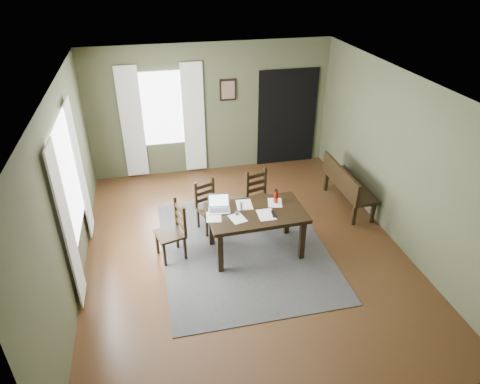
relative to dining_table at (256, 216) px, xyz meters
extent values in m
cube|color=#492C16|center=(-0.17, 0.09, -0.67)|extent=(5.00, 6.00, 0.01)
cube|color=#4B4F34|center=(-0.17, 3.09, 0.68)|extent=(5.00, 0.02, 2.70)
cube|color=#4B4F34|center=(-0.17, -2.91, 0.68)|extent=(5.00, 0.02, 2.70)
cube|color=#4B4F34|center=(-2.67, 0.09, 0.68)|extent=(0.02, 6.00, 2.70)
cube|color=#4B4F34|center=(2.33, 0.09, 0.68)|extent=(0.02, 6.00, 2.70)
cube|color=white|center=(-0.17, 0.09, 2.03)|extent=(5.00, 6.00, 0.02)
cube|color=#3B3B3B|center=(-0.17, 0.09, -0.66)|extent=(2.60, 3.20, 0.01)
cube|color=black|center=(0.00, 0.00, 0.06)|extent=(1.52, 0.94, 0.06)
cube|color=black|center=(0.00, 0.00, 0.01)|extent=(1.35, 0.77, 0.05)
cube|color=black|center=(-0.64, -0.37, -0.34)|extent=(0.08, 0.08, 0.64)
cube|color=black|center=(-0.66, 0.33, -0.34)|extent=(0.08, 0.08, 0.64)
cube|color=black|center=(0.66, -0.33, -0.34)|extent=(0.08, 0.08, 0.64)
cube|color=black|center=(0.64, 0.37, -0.34)|extent=(0.08, 0.08, 0.64)
cube|color=black|center=(-1.33, 0.15, -0.23)|extent=(0.51, 0.51, 0.04)
cube|color=black|center=(-1.54, 0.26, -0.45)|extent=(0.05, 0.05, 0.40)
cube|color=black|center=(-1.22, 0.35, -0.45)|extent=(0.05, 0.05, 0.40)
cube|color=black|center=(-1.45, -0.06, -0.45)|extent=(0.05, 0.05, 0.40)
cube|color=black|center=(-1.12, 0.03, -0.45)|extent=(0.05, 0.05, 0.40)
cube|color=black|center=(-1.20, 0.37, 0.04)|extent=(0.05, 0.05, 0.51)
cube|color=black|center=(-1.10, 0.03, 0.04)|extent=(0.05, 0.05, 0.51)
cube|color=black|center=(-1.15, 0.20, -0.10)|extent=(0.11, 0.30, 0.07)
cube|color=black|center=(-1.15, 0.20, 0.04)|extent=(0.11, 0.30, 0.07)
cube|color=black|center=(-1.15, 0.20, 0.18)|extent=(0.11, 0.30, 0.07)
cube|color=black|center=(-0.61, 0.76, -0.26)|extent=(0.49, 0.49, 0.04)
cube|color=black|center=(-0.70, 0.56, -0.47)|extent=(0.05, 0.05, 0.38)
cube|color=black|center=(-0.81, 0.85, -0.47)|extent=(0.05, 0.05, 0.38)
cube|color=black|center=(-0.41, 0.66, -0.47)|extent=(0.05, 0.05, 0.38)
cube|color=black|center=(-0.51, 0.95, -0.47)|extent=(0.05, 0.05, 0.38)
cube|color=black|center=(-0.82, 0.87, -0.01)|extent=(0.05, 0.05, 0.48)
cube|color=black|center=(-0.51, 0.98, -0.01)|extent=(0.05, 0.05, 0.48)
cube|color=black|center=(-0.67, 0.92, -0.14)|extent=(0.28, 0.12, 0.06)
cube|color=black|center=(-0.67, 0.92, -0.01)|extent=(0.28, 0.12, 0.06)
cube|color=black|center=(-0.67, 0.92, 0.12)|extent=(0.28, 0.12, 0.06)
cube|color=black|center=(0.31, 0.80, -0.23)|extent=(0.51, 0.51, 0.04)
cube|color=black|center=(0.19, 0.60, -0.45)|extent=(0.05, 0.05, 0.40)
cube|color=black|center=(0.10, 0.92, -0.45)|extent=(0.05, 0.05, 0.40)
cube|color=black|center=(0.51, 0.68, -0.45)|extent=(0.05, 0.05, 0.40)
cube|color=black|center=(0.42, 1.01, -0.45)|extent=(0.05, 0.05, 0.40)
cube|color=black|center=(0.09, 0.94, 0.04)|extent=(0.05, 0.05, 0.51)
cube|color=black|center=(0.43, 1.03, 0.04)|extent=(0.05, 0.05, 0.51)
cube|color=black|center=(0.26, 0.98, -0.10)|extent=(0.30, 0.10, 0.07)
cube|color=black|center=(0.26, 0.98, 0.04)|extent=(0.30, 0.10, 0.07)
cube|color=black|center=(0.26, 0.98, 0.17)|extent=(0.30, 0.10, 0.07)
cube|color=black|center=(2.05, 0.98, -0.23)|extent=(0.47, 1.46, 0.06)
cube|color=black|center=(2.23, 0.35, -0.46)|extent=(0.06, 0.06, 0.41)
cube|color=black|center=(1.88, 0.35, -0.46)|extent=(0.06, 0.06, 0.41)
cube|color=black|center=(2.23, 1.61, -0.46)|extent=(0.06, 0.06, 0.41)
cube|color=black|center=(1.88, 1.61, -0.46)|extent=(0.06, 0.06, 0.41)
cube|color=black|center=(1.84, 0.98, -0.02)|extent=(0.05, 1.46, 0.36)
cube|color=#B7B7BC|center=(-0.55, 0.14, 0.10)|extent=(0.36, 0.27, 0.02)
cube|color=#B7B7BC|center=(-0.54, 0.26, 0.21)|extent=(0.34, 0.10, 0.22)
cube|color=silver|center=(-0.54, 0.25, 0.21)|extent=(0.30, 0.08, 0.18)
cube|color=#3F3F42|center=(-0.55, 0.13, 0.11)|extent=(0.30, 0.17, 0.00)
cube|color=#3F3F42|center=(-0.30, -0.01, 0.11)|extent=(0.07, 0.10, 0.03)
cube|color=black|center=(0.23, -0.14, 0.10)|extent=(0.07, 0.19, 0.02)
cylinder|color=silver|center=(-0.22, 0.11, 0.16)|extent=(0.07, 0.07, 0.14)
cylinder|color=#AB1D0D|center=(0.37, 0.19, 0.19)|extent=(0.07, 0.07, 0.20)
cylinder|color=black|center=(0.37, 0.19, 0.31)|extent=(0.04, 0.04, 0.03)
cube|color=white|center=(-0.66, -0.01, 0.09)|extent=(0.27, 0.32, 0.00)
cube|color=white|center=(0.12, -0.13, 0.09)|extent=(0.25, 0.33, 0.00)
cube|color=white|center=(-0.14, 0.23, 0.09)|extent=(0.26, 0.33, 0.00)
cube|color=white|center=(0.35, 0.18, 0.09)|extent=(0.28, 0.33, 0.00)
cube|color=white|center=(-0.32, -0.13, 0.09)|extent=(0.27, 0.32, 0.00)
cube|color=white|center=(-2.64, 0.29, 0.78)|extent=(0.01, 1.30, 1.70)
cube|color=white|center=(-1.17, 3.06, 0.78)|extent=(1.00, 0.01, 1.50)
cube|color=silver|center=(-2.61, -0.53, 0.53)|extent=(0.03, 0.48, 2.30)
cube|color=silver|center=(-2.61, 1.11, 0.53)|extent=(0.03, 0.48, 2.30)
cube|color=silver|center=(-1.79, 3.03, 0.53)|extent=(0.44, 0.03, 2.30)
cube|color=silver|center=(-0.55, 3.03, 0.53)|extent=(0.44, 0.03, 2.30)
cube|color=black|center=(0.18, 3.06, 1.08)|extent=(0.34, 0.03, 0.44)
cube|color=brown|center=(0.18, 3.05, 1.08)|extent=(0.27, 0.01, 0.36)
cube|color=black|center=(1.48, 3.06, 0.38)|extent=(1.30, 0.03, 2.10)
camera|label=1|loc=(-1.46, -5.33, 3.62)|focal=32.00mm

